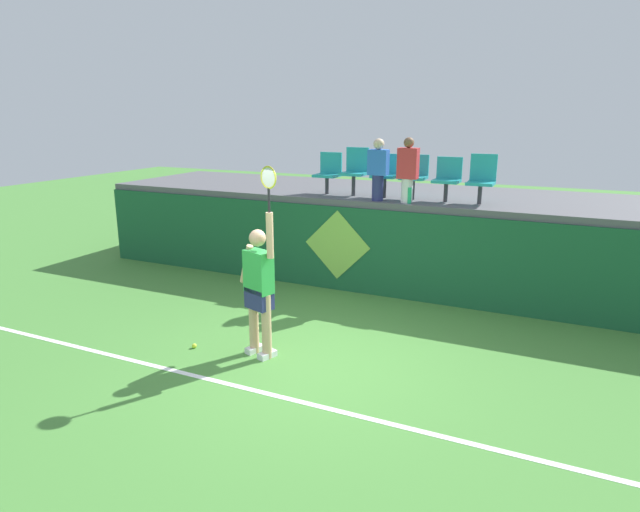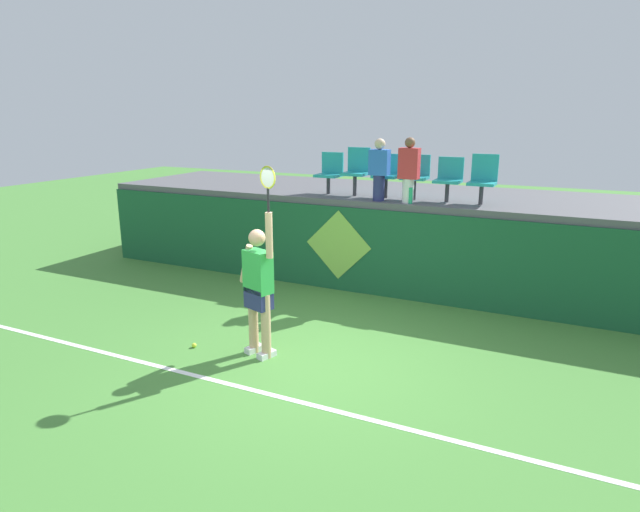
% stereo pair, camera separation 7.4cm
% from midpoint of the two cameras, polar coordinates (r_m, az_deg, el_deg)
% --- Properties ---
extents(ground_plane, '(40.00, 40.00, 0.00)m').
position_cam_midpoint_polar(ground_plane, '(7.22, -1.31, -11.25)').
color(ground_plane, '#478438').
extents(court_back_wall, '(12.44, 0.20, 1.54)m').
position_cam_midpoint_polar(court_back_wall, '(9.64, 6.82, 0.29)').
color(court_back_wall, '#195633').
rests_on(court_back_wall, ground_plane).
extents(spectator_platform, '(12.44, 2.94, 0.12)m').
position_cam_midpoint_polar(spectator_platform, '(10.81, 9.36, 6.28)').
color(spectator_platform, '#56565B').
rests_on(spectator_platform, court_back_wall).
extents(court_baseline_stripe, '(11.19, 0.08, 0.01)m').
position_cam_midpoint_polar(court_baseline_stripe, '(6.52, -4.97, -14.35)').
color(court_baseline_stripe, white).
rests_on(court_baseline_stripe, ground_plane).
extents(tennis_player, '(0.73, 0.37, 2.55)m').
position_cam_midpoint_polar(tennis_player, '(7.17, -6.67, -3.12)').
color(tennis_player, white).
rests_on(tennis_player, ground_plane).
extents(tennis_ball, '(0.07, 0.07, 0.07)m').
position_cam_midpoint_polar(tennis_ball, '(7.86, -13.28, -9.13)').
color(tennis_ball, '#D1E533').
rests_on(tennis_ball, ground_plane).
extents(water_bottle, '(0.07, 0.07, 0.27)m').
position_cam_midpoint_polar(water_bottle, '(9.42, 9.13, 6.26)').
color(water_bottle, '#26B272').
rests_on(water_bottle, spectator_platform).
extents(stadium_chair_0, '(0.44, 0.42, 0.77)m').
position_cam_midpoint_polar(stadium_chair_0, '(10.46, 0.70, 8.85)').
color(stadium_chair_0, '#38383D').
rests_on(stadium_chair_0, spectator_platform).
extents(stadium_chair_1, '(0.44, 0.42, 0.88)m').
position_cam_midpoint_polar(stadium_chair_1, '(10.25, 3.50, 9.08)').
color(stadium_chair_1, '#38383D').
rests_on(stadium_chair_1, spectator_platform).
extents(stadium_chair_2, '(0.44, 0.42, 0.78)m').
position_cam_midpoint_polar(stadium_chair_2, '(10.04, 6.71, 8.64)').
color(stadium_chair_2, '#38383D').
rests_on(stadium_chair_2, spectator_platform).
extents(stadium_chair_3, '(0.44, 0.42, 0.78)m').
position_cam_midpoint_polar(stadium_chair_3, '(9.89, 9.64, 8.43)').
color(stadium_chair_3, '#38383D').
rests_on(stadium_chair_3, spectator_platform).
extents(stadium_chair_4, '(0.44, 0.42, 0.76)m').
position_cam_midpoint_polar(stadium_chair_4, '(9.75, 12.98, 8.05)').
color(stadium_chair_4, '#38383D').
rests_on(stadium_chair_4, spectator_platform).
extents(stadium_chair_5, '(0.44, 0.42, 0.83)m').
position_cam_midpoint_polar(stadium_chair_5, '(9.65, 16.35, 7.88)').
color(stadium_chair_5, '#38383D').
rests_on(stadium_chair_5, spectator_platform).
extents(spectator_0, '(0.34, 0.20, 1.07)m').
position_cam_midpoint_polar(spectator_0, '(9.62, 5.88, 9.08)').
color(spectator_0, navy).
rests_on(spectator_0, spectator_platform).
extents(spectator_1, '(0.34, 0.20, 1.10)m').
position_cam_midpoint_polar(spectator_1, '(9.46, 8.95, 8.94)').
color(spectator_1, white).
rests_on(spectator_1, spectator_platform).
extents(wall_signage_mount, '(1.27, 0.01, 1.49)m').
position_cam_midpoint_polar(wall_signage_mount, '(10.07, 1.57, -3.54)').
color(wall_signage_mount, '#195633').
rests_on(wall_signage_mount, ground_plane).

